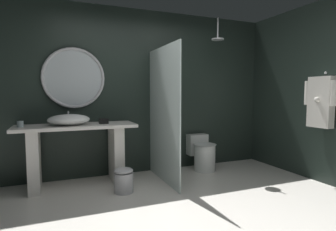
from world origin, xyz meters
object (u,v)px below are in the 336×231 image
(tissue_box, at_px, (104,121))
(hanging_bathrobe, at_px, (321,100))
(rain_shower_head, at_px, (218,37))
(waste_bin, at_px, (124,180))
(round_wall_mirror, at_px, (74,78))
(toilet, at_px, (202,153))
(vessel_sink, at_px, (69,120))
(tumbler_cup, at_px, (20,124))

(tissue_box, bearing_deg, hanging_bathrobe, -23.26)
(rain_shower_head, xyz_separation_m, waste_bin, (-1.68, -0.47, -2.03))
(rain_shower_head, bearing_deg, round_wall_mirror, 171.74)
(tissue_box, xyz_separation_m, hanging_bathrobe, (2.80, -1.20, 0.30))
(toilet, bearing_deg, tissue_box, -178.34)
(vessel_sink, bearing_deg, tumbler_cup, 179.80)
(round_wall_mirror, bearing_deg, hanging_bathrobe, -25.15)
(round_wall_mirror, distance_m, rain_shower_head, 2.34)
(tumbler_cup, xyz_separation_m, tissue_box, (1.05, -0.00, -0.00))
(tumbler_cup, height_order, round_wall_mirror, round_wall_mirror)
(tissue_box, relative_size, hanging_bathrobe, 0.16)
(vessel_sink, height_order, waste_bin, vessel_sink)
(hanging_bathrobe, relative_size, toilet, 1.36)
(vessel_sink, xyz_separation_m, hanging_bathrobe, (3.26, -1.20, 0.27))
(tumbler_cup, height_order, rain_shower_head, rain_shower_head)
(tumbler_cup, relative_size, hanging_bathrobe, 0.10)
(waste_bin, bearing_deg, round_wall_mirror, 123.91)
(tissue_box, xyz_separation_m, rain_shower_head, (1.85, -0.04, 1.30))
(tissue_box, bearing_deg, rain_shower_head, -1.18)
(vessel_sink, bearing_deg, tissue_box, 0.05)
(vessel_sink, height_order, round_wall_mirror, round_wall_mirror)
(tissue_box, relative_size, round_wall_mirror, 0.14)
(toilet, xyz_separation_m, waste_bin, (-1.47, -0.55, -0.11))
(hanging_bathrobe, bearing_deg, round_wall_mirror, 154.85)
(toilet, bearing_deg, hanging_bathrobe, -47.02)
(tumbler_cup, relative_size, rain_shower_head, 0.23)
(round_wall_mirror, distance_m, toilet, 2.36)
(vessel_sink, height_order, toilet, vessel_sink)
(round_wall_mirror, relative_size, rain_shower_head, 2.49)
(tumbler_cup, height_order, hanging_bathrobe, hanging_bathrobe)
(vessel_sink, distance_m, toilet, 2.20)
(rain_shower_head, distance_m, hanging_bathrobe, 1.81)
(tissue_box, bearing_deg, waste_bin, -72.18)
(rain_shower_head, height_order, hanging_bathrobe, rain_shower_head)
(vessel_sink, bearing_deg, hanging_bathrobe, -20.24)
(hanging_bathrobe, height_order, waste_bin, hanging_bathrobe)
(tumbler_cup, relative_size, round_wall_mirror, 0.09)
(tissue_box, distance_m, round_wall_mirror, 0.77)
(vessel_sink, relative_size, waste_bin, 1.69)
(vessel_sink, distance_m, rain_shower_head, 2.63)
(vessel_sink, bearing_deg, round_wall_mirror, 71.38)
(tumbler_cup, bearing_deg, rain_shower_head, -0.79)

